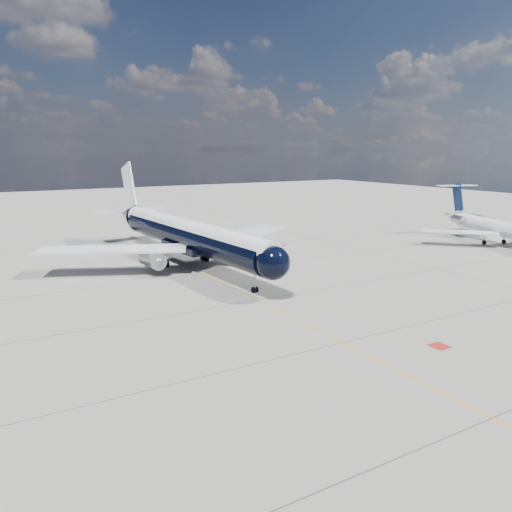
% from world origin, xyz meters
% --- Properties ---
extents(ground, '(320.00, 320.00, 0.00)m').
position_xyz_m(ground, '(0.00, 30.00, 0.00)').
color(ground, gray).
rests_on(ground, ground).
extents(taxiway_centerline, '(0.16, 160.00, 0.01)m').
position_xyz_m(taxiway_centerline, '(0.00, 25.00, 0.00)').
color(taxiway_centerline, orange).
rests_on(taxiway_centerline, ground).
extents(red_marking, '(1.60, 1.60, 0.01)m').
position_xyz_m(red_marking, '(6.80, -10.00, 0.00)').
color(red_marking, maroon).
rests_on(red_marking, ground).
extents(main_airliner, '(42.37, 51.69, 14.93)m').
position_xyz_m(main_airliner, '(-0.13, 31.68, 4.63)').
color(main_airliner, black).
rests_on(main_airliner, ground).
extents(regional_jet, '(25.72, 30.29, 10.55)m').
position_xyz_m(regional_jet, '(55.33, 18.99, 3.33)').
color(regional_jet, white).
rests_on(regional_jet, ground).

